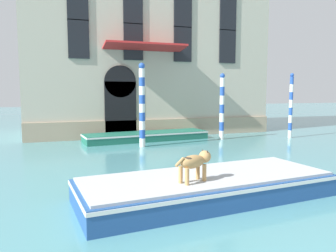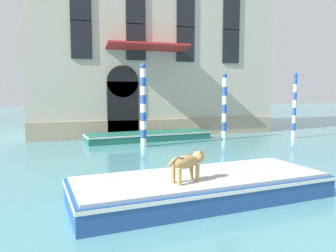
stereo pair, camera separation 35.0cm
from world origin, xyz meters
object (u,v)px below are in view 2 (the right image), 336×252
Objects in this scene: dog_on_deck at (188,162)px; mooring_pole_0 at (224,106)px; boat_foreground at (201,186)px; boat_moored_near_palazzo at (149,136)px; mooring_pole_1 at (143,105)px; mooring_pole_2 at (294,106)px.

mooring_pole_0 is at bearing 37.97° from dog_on_deck.
mooring_pole_0 reaches higher than boat_foreground.
dog_on_deck is at bearing -104.81° from boat_moored_near_palazzo.
boat_foreground is at bearing -119.98° from mooring_pole_0.
mooring_pole_2 is at bearing 1.55° from mooring_pole_1.
boat_moored_near_palazzo is (1.11, 9.76, -0.08)m from boat_foreground.
mooring_pole_2 is at bearing -18.00° from boat_moored_near_palazzo.
mooring_pole_1 is at bearing 82.07° from boat_foreground.
mooring_pole_2 is (8.63, 0.23, -0.16)m from mooring_pole_1.
mooring_pole_0 is at bearing -19.37° from boat_moored_near_palazzo.
mooring_pole_0 is 3.99m from mooring_pole_2.
boat_foreground is 1.78× the size of mooring_pole_2.
dog_on_deck is 0.27× the size of mooring_pole_2.
mooring_pole_2 is (3.92, -0.75, 0.02)m from mooring_pole_0.
boat_moored_near_palazzo is 4.38m from mooring_pole_0.
mooring_pole_1 reaches higher than mooring_pole_2.
mooring_pole_1 is at bearing -168.24° from mooring_pole_0.
mooring_pole_1 is (0.37, 7.82, 1.68)m from boat_foreground.
dog_on_deck reaches higher than boat_foreground.
boat_foreground is 10.27m from mooring_pole_0.
mooring_pole_1 is at bearing -178.45° from mooring_pole_2.
dog_on_deck is 10.83m from mooring_pole_0.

